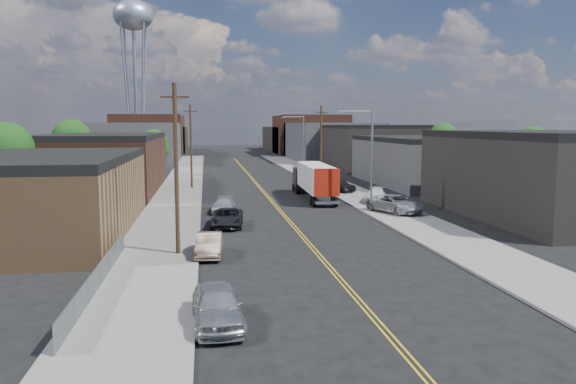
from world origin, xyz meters
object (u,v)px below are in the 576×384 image
object	(u,v)px
car_right_lot_b	(376,195)
car_right_lot_c	(338,185)
car_left_b	(209,245)
car_left_c	(227,218)
car_left_d	(224,205)
car_right_lot_a	(395,204)
semi_truck	(313,179)
water_tower	(133,21)
car_left_a	(217,306)

from	to	relation	value
car_right_lot_b	car_right_lot_c	xyz separation A→B (m)	(-1.62, 9.08, 0.13)
car_left_b	car_right_lot_b	bearing A→B (deg)	54.10
car_left_c	car_left_d	world-z (taller)	car_left_c
car_right_lot_b	car_right_lot_a	bearing A→B (deg)	-71.39
car_right_lot_c	semi_truck	bearing A→B (deg)	-157.38
car_right_lot_b	car_left_b	bearing A→B (deg)	-107.77
car_left_b	car_right_lot_b	world-z (taller)	car_right_lot_b
water_tower	car_right_lot_a	distance (m)	97.31
car_left_b	car_left_d	distance (m)	16.50
car_right_lot_c	car_left_d	bearing A→B (deg)	-163.51
car_right_lot_c	car_left_a	bearing A→B (deg)	-136.36
water_tower	car_right_lot_a	xyz separation A→B (m)	(31.48, -87.14, -29.74)
semi_truck	car_right_lot_a	size ratio (longest dim) A/B	2.56
car_left_c	car_right_lot_a	world-z (taller)	car_right_lot_a
car_left_b	car_left_c	world-z (taller)	car_left_c
semi_truck	car_left_b	xyz separation A→B (m)	(-10.90, -24.55, -1.40)
car_right_lot_a	car_right_lot_b	bearing A→B (deg)	63.65
car_left_c	semi_truck	bearing A→B (deg)	62.85
water_tower	car_left_c	size ratio (longest dim) A/B	7.42
car_left_d	car_right_lot_c	bearing A→B (deg)	50.32
car_right_lot_b	car_right_lot_c	bearing A→B (deg)	121.67
semi_truck	car_right_lot_b	distance (m)	7.25
semi_truck	car_right_lot_c	xyz separation A→B (m)	(3.70, 4.32, -1.13)
car_right_lot_a	car_right_lot_b	world-z (taller)	car_right_lot_a
semi_truck	car_left_a	size ratio (longest dim) A/B	3.04
water_tower	car_left_c	bearing A→B (deg)	-79.42
car_right_lot_a	car_right_lot_b	size ratio (longest dim) A/B	1.20
car_left_d	car_right_lot_a	xyz separation A→B (m)	(14.48, -3.14, 0.27)
car_left_b	car_right_lot_b	distance (m)	25.59
water_tower	car_right_lot_b	xyz separation A→B (m)	(31.82, -80.65, -29.84)
semi_truck	car_left_b	world-z (taller)	semi_truck
semi_truck	car_right_lot_a	xyz separation A→B (m)	(4.98, -11.25, -1.16)
semi_truck	car_right_lot_c	world-z (taller)	semi_truck
car_left_b	car_right_lot_a	xyz separation A→B (m)	(15.88, 13.30, 0.23)
car_left_b	car_left_d	size ratio (longest dim) A/B	0.93
car_right_lot_a	car_left_b	bearing A→B (deg)	-163.45
water_tower	car_left_a	size ratio (longest dim) A/B	8.01
car_left_a	car_right_lot_c	bearing A→B (deg)	67.26
water_tower	car_left_b	distance (m)	105.97
water_tower	car_right_lot_c	size ratio (longest dim) A/B	7.93
car_right_lot_c	car_left_c	bearing A→B (deg)	-150.92
car_right_lot_b	car_left_d	bearing A→B (deg)	-145.69
semi_truck	car_left_c	size ratio (longest dim) A/B	2.82
car_left_c	car_right_lot_a	distance (m)	15.00
water_tower	car_right_lot_c	xyz separation A→B (m)	(30.20, -71.57, -29.71)
car_right_lot_b	semi_truck	bearing A→B (deg)	159.73
car_left_d	car_right_lot_b	bearing A→B (deg)	19.79
semi_truck	car_left_c	distance (m)	17.94
car_left_d	car_left_a	bearing A→B (deg)	-85.36
car_right_lot_a	car_right_lot_c	size ratio (longest dim) A/B	1.18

